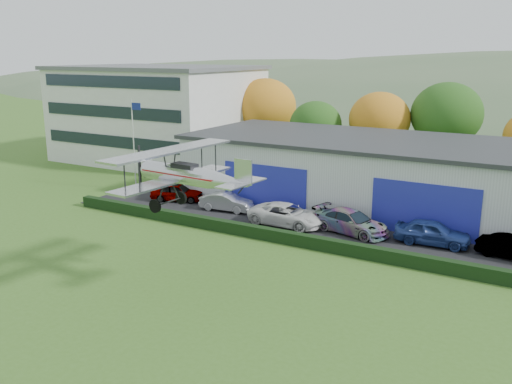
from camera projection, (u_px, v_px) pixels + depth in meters
The scene contains 14 objects.
ground at pixel (141, 379), 20.67m from camera, with size 300.00×300.00×0.00m, color #3D6520.
apron at pixel (388, 235), 36.83m from camera, with size 48.00×9.00×0.05m, color black.
hedge at pixel (364, 252), 32.71m from camera, with size 46.00×0.60×0.80m, color black.
hangar at pixel (445, 180), 41.07m from camera, with size 40.60×12.60×5.30m.
office_block at pixel (158, 113), 62.35m from camera, with size 20.60×15.60×10.40m.
flagpole at pixel (134, 137), 47.61m from camera, with size 1.05×0.10×8.00m.
tree_belt at pixel (431, 119), 52.97m from camera, with size 75.70×13.22×10.12m.
distant_hills at pixel (495, 151), 143.47m from camera, with size 430.00×196.00×56.00m.
car_0 at pixel (177, 192), 45.10m from camera, with size 1.72×4.27×1.46m, color gray.
car_1 at pixel (227, 202), 42.33m from camera, with size 1.45×4.15×1.37m, color silver.
car_2 at pixel (287, 215), 38.72m from camera, with size 2.50×5.42×1.51m, color silver.
car_3 at pixel (351, 222), 37.05m from camera, with size 2.17×5.33×1.55m, color gray.
car_4 at pixel (432, 232), 34.80m from camera, with size 1.86×4.63×1.58m, color navy.
biplane at pixel (186, 173), 27.35m from camera, with size 7.21×8.28×3.10m.
Camera 1 is at (12.90, -13.70, 11.86)m, focal length 38.83 mm.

